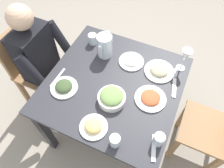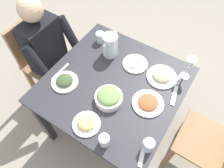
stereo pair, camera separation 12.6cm
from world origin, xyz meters
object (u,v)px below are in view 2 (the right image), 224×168
water_pitcher (110,45)px  plate_fries (86,123)px  diner_near (54,55)px  plate_rice_curry (148,103)px  salad_bowl (109,97)px  plate_yoghurt (135,63)px  dining_table (114,92)px  chair_far (218,146)px  plate_beans (162,76)px  chair_near (41,57)px  water_glass_far_left (100,37)px  water_glass_near_left (104,141)px  water_glass_by_pitcher (148,145)px  wine_glass (190,64)px  plate_dolmas (65,81)px

water_pitcher → plate_fries: bearing=19.2°
diner_near → plate_rice_curry: size_ratio=5.31×
water_pitcher → salad_bowl: 0.44m
plate_yoghurt → plate_fries: 0.61m
dining_table → plate_rice_curry: 0.32m
water_pitcher → chair_far: bearing=82.7°
plate_fries → plate_beans: (-0.61, 0.24, -0.00)m
salad_bowl → plate_fries: (0.23, -0.02, -0.02)m
chair_near → water_glass_far_left: (-0.28, 0.52, 0.30)m
water_glass_near_left → chair_far: bearing=127.5°
water_glass_near_left → water_glass_by_pitcher: (-0.12, 0.24, 0.00)m
water_glass_by_pitcher → wine_glass: size_ratio=0.49×
water_glass_far_left → plate_rice_curry: bearing=62.5°
chair_far → water_glass_near_left: (0.51, -0.66, 0.30)m
plate_rice_curry → water_glass_far_left: (-0.32, -0.62, 0.03)m
water_pitcher → water_glass_far_left: water_pitcher is taller
chair_near → water_pitcher: water_pitcher is taller
plate_dolmas → water_glass_far_left: bearing=-177.1°
plate_yoghurt → salad_bowl: bearing=0.8°
chair_far → plate_beans: bearing=-103.8°
chair_far → wine_glass: wine_glass is taller
chair_near → water_glass_near_left: bearing=67.3°
chair_near → water_glass_far_left: bearing=118.0°
water_pitcher → wine_glass: (-0.12, 0.59, 0.05)m
diner_near → plate_yoghurt: size_ratio=5.95×
water_pitcher → plate_rice_curry: 0.54m
chair_near → chair_far: same height
chair_near → water_glass_near_left: 1.17m
salad_bowl → plate_fries: salad_bowl is taller
salad_bowl → water_pitcher: bearing=-148.1°
plate_yoghurt → plate_fries: size_ratio=1.07×
chair_near → plate_rice_curry: size_ratio=3.97×
water_glass_near_left → water_glass_by_pitcher: bearing=116.3°
plate_yoghurt → plate_beans: bearing=89.7°
dining_table → plate_dolmas: 0.38m
water_pitcher → water_glass_near_left: bearing=30.5°
plate_rice_curry → water_glass_near_left: (0.39, -0.10, 0.03)m
salad_bowl → water_glass_near_left: salad_bowl is taller
chair_far → plate_fries: chair_far is taller
plate_beans → water_glass_far_left: bearing=-96.2°
salad_bowl → plate_yoghurt: size_ratio=0.98×
plate_yoghurt → chair_near: bearing=-76.6°
diner_near → plate_rice_curry: 0.95m
diner_near → plate_yoghurt: diner_near is taller
plate_beans → water_glass_near_left: size_ratio=2.51×
plate_rice_curry → wine_glass: 0.40m
chair_near → salad_bowl: (0.17, 0.90, 0.30)m
salad_bowl → chair_far: bearing=106.5°
dining_table → salad_bowl: size_ratio=5.01×
diner_near → wine_glass: diner_near is taller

